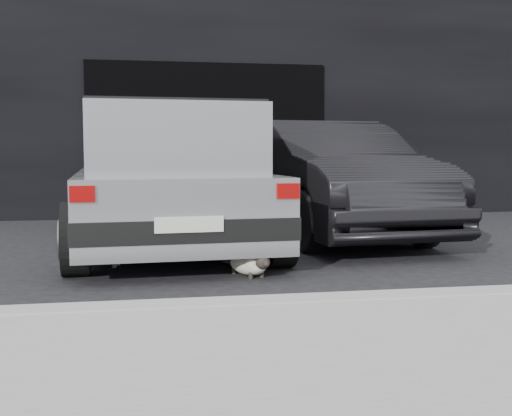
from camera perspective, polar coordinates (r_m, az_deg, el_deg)
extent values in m
plane|color=black|center=(6.95, -9.11, -4.34)|extent=(80.00, 80.00, 0.00)
cube|color=black|center=(12.98, -5.29, 11.14)|extent=(34.00, 4.00, 5.00)
cube|color=black|center=(10.91, -4.33, 5.98)|extent=(4.00, 0.10, 2.60)
cube|color=#979792|center=(4.53, 4.43, -8.63)|extent=(18.00, 0.25, 0.12)
cube|color=#979792|center=(3.43, 9.63, -13.33)|extent=(18.00, 2.20, 0.11)
cube|color=#ADAFB2|center=(7.60, -8.07, 0.66)|extent=(2.18, 4.48, 0.70)
cube|color=#ADAFB2|center=(7.36, -7.98, 5.94)|extent=(1.87, 3.01, 0.70)
cube|color=black|center=(7.36, -7.98, 5.94)|extent=(1.88, 2.90, 0.56)
cube|color=black|center=(5.52, -6.07, -2.05)|extent=(1.98, 0.28, 0.20)
cube|color=black|center=(9.71, -9.19, 1.01)|extent=(1.98, 0.28, 0.20)
cube|color=silver|center=(5.42, -5.95, -1.47)|extent=(0.58, 0.05, 0.13)
cube|color=#8C0707|center=(5.36, -15.20, 1.20)|extent=(0.20, 0.04, 0.13)
cube|color=#8C0707|center=(5.58, 2.87, 1.52)|extent=(0.20, 0.04, 0.13)
cube|color=black|center=(7.37, -8.01, 8.78)|extent=(1.86, 2.72, 0.03)
cylinder|color=black|center=(6.04, -15.75, -2.68)|extent=(0.28, 0.69, 0.67)
cylinder|color=slate|center=(6.04, -17.03, -2.70)|extent=(0.04, 0.37, 0.37)
cylinder|color=black|center=(6.25, 2.05, -2.23)|extent=(0.28, 0.69, 0.67)
cylinder|color=slate|center=(6.28, 3.23, -2.19)|extent=(0.04, 0.37, 0.37)
cylinder|color=black|center=(9.11, -14.91, -0.08)|extent=(0.28, 0.69, 0.67)
cylinder|color=slate|center=(9.11, -15.76, -0.10)|extent=(0.04, 0.37, 0.37)
cylinder|color=black|center=(9.25, -3.00, 0.17)|extent=(0.28, 0.69, 0.67)
cylinder|color=slate|center=(9.27, -2.18, 0.18)|extent=(0.04, 0.37, 0.37)
imported|color=black|center=(8.61, 6.25, 2.65)|extent=(2.01, 4.78, 1.54)
ellipsoid|color=beige|center=(5.86, -0.73, -5.03)|extent=(0.41, 0.54, 0.19)
ellipsoid|color=beige|center=(5.75, -0.09, -5.00)|extent=(0.27, 0.27, 0.17)
ellipsoid|color=black|center=(5.64, 0.62, -4.86)|extent=(0.17, 0.16, 0.12)
sphere|color=black|center=(5.60, 0.93, -5.00)|extent=(0.05, 0.05, 0.05)
cone|color=black|center=(5.67, 0.83, -4.24)|extent=(0.06, 0.07, 0.06)
cone|color=black|center=(5.63, 0.24, -4.30)|extent=(0.06, 0.07, 0.06)
cylinder|color=black|center=(5.79, 0.53, -5.90)|extent=(0.04, 0.04, 0.06)
cylinder|color=black|center=(5.72, -0.47, -6.03)|extent=(0.04, 0.04, 0.06)
cylinder|color=black|center=(6.02, -0.98, -5.47)|extent=(0.04, 0.04, 0.06)
cylinder|color=black|center=(5.96, -1.96, -5.58)|extent=(0.04, 0.04, 0.06)
cylinder|color=black|center=(6.08, -2.07, -4.95)|extent=(0.21, 0.22, 0.08)
ellipsoid|color=white|center=(6.49, -13.61, -3.68)|extent=(0.54, 0.36, 0.22)
ellipsoid|color=white|center=(6.45, -12.54, -3.50)|extent=(0.26, 0.26, 0.18)
ellipsoid|color=white|center=(6.41, -11.42, -2.87)|extent=(0.15, 0.17, 0.13)
sphere|color=white|center=(6.39, -10.92, -2.94)|extent=(0.06, 0.06, 0.06)
cone|color=white|center=(6.44, -11.48, -2.30)|extent=(0.07, 0.06, 0.07)
cone|color=white|center=(6.37, -11.64, -2.39)|extent=(0.07, 0.06, 0.07)
cylinder|color=white|center=(6.52, -12.18, -4.47)|extent=(0.04, 0.04, 0.13)
cylinder|color=white|center=(6.40, -12.47, -4.65)|extent=(0.04, 0.04, 0.13)
cylinder|color=white|center=(6.60, -14.68, -4.40)|extent=(0.04, 0.04, 0.13)
cylinder|color=white|center=(6.49, -15.01, -4.58)|extent=(0.04, 0.04, 0.13)
cylinder|color=white|center=(6.58, -15.90, -4.04)|extent=(0.28, 0.07, 0.08)
ellipsoid|color=gray|center=(6.49, -14.45, -3.49)|extent=(0.21, 0.17, 0.09)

